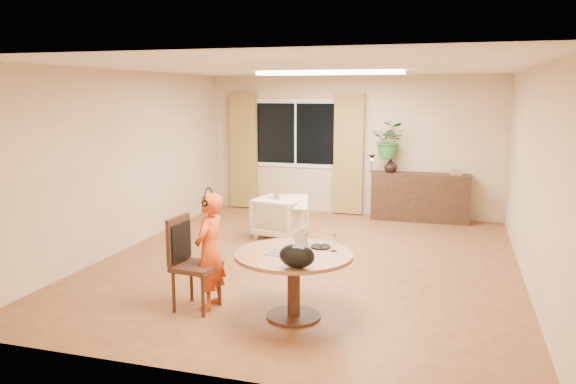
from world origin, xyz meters
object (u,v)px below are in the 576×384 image
object	(u,v)px
child	(210,251)
sideboard	(420,197)
armchair	(280,217)
dining_table	(294,267)
dining_chair	(196,264)

from	to	relation	value
child	sideboard	xyz separation A→B (m)	(1.88, 4.89, -0.20)
sideboard	armchair	bearing A→B (deg)	-138.38
dining_table	dining_chair	world-z (taller)	dining_chair
armchair	child	bearing A→B (deg)	105.10
dining_chair	sideboard	world-z (taller)	dining_chair
dining_table	child	bearing A→B (deg)	179.28
dining_table	dining_chair	distance (m)	1.06
dining_chair	dining_table	bearing A→B (deg)	8.91
dining_table	armchair	distance (m)	3.27
dining_table	armchair	bearing A→B (deg)	110.05
sideboard	dining_chair	bearing A→B (deg)	-111.91
dining_table	child	xyz separation A→B (m)	(-0.93, 0.01, 0.08)
dining_table	sideboard	bearing A→B (deg)	79.07
dining_table	sideboard	distance (m)	4.99
dining_chair	sideboard	distance (m)	5.36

